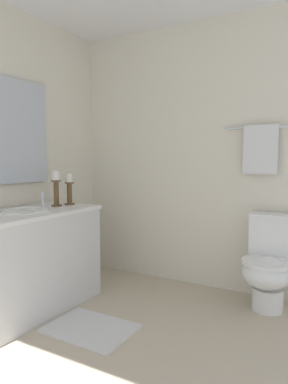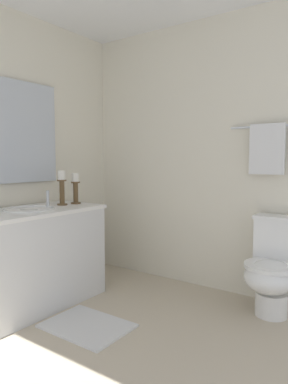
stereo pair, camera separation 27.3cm
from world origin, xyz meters
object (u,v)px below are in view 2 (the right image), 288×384
sink_basin (29,214)px  mirror (5,131)px  vanity_cabinet (30,258)px  towel_near_vanity (267,149)px  candle_holder_tall (76,188)px  towel_bar (268,126)px  toilet (273,268)px  candle_holder_short (62,187)px  bath_mat (87,326)px

sink_basin → mirror: bearing=-179.8°
vanity_cabinet → towel_near_vanity: 2.11m
sink_basin → candle_holder_tall: (0.02, 0.49, 0.18)m
candle_holder_tall → towel_bar: size_ratio=0.44×
towel_near_vanity → candle_holder_tall: bearing=-155.4°
sink_basin → toilet: size_ratio=0.54×
toilet → towel_near_vanity: 0.94m
toilet → towel_bar: bearing=121.0°
towel_bar → candle_holder_short: bearing=-151.1°
vanity_cabinet → toilet: vanity_cabinet is taller
candle_holder_short → towel_bar: (1.52, 0.84, 0.51)m
candle_holder_short → towel_near_vanity: 1.76m
sink_basin → toilet: sink_basin is taller
towel_near_vanity → vanity_cabinet: bearing=-142.2°
toilet → towel_near_vanity: (-0.13, 0.20, 0.91)m
candle_holder_short → bath_mat: bearing=-29.2°
bath_mat → candle_holder_tall: bearing=141.0°
toilet → towel_bar: 1.13m
vanity_cabinet → towel_bar: 2.20m
candle_holder_short → bath_mat: size_ratio=0.50×
towel_bar → bath_mat: 2.08m
vanity_cabinet → sink_basin: (-0.00, 0.00, 0.36)m
sink_basin → candle_holder_short: candle_holder_short is taller
vanity_cabinet → mirror: mirror is taller
bath_mat → sink_basin: bearing=179.9°
candle_holder_tall → candle_holder_short: (-0.03, -0.14, 0.01)m
sink_basin → candle_holder_tall: size_ratio=1.46×
candle_holder_tall → toilet: (1.63, 0.48, -0.58)m
candle_holder_short → toilet: 1.86m
toilet → bath_mat: (-1.02, -0.97, -0.36)m
towel_bar → sink_basin: bearing=-141.8°
toilet → towel_bar: towel_bar is taller
mirror → candle_holder_short: mirror is taller
sink_basin → mirror: size_ratio=0.39×
towel_bar → candle_holder_tall: bearing=-154.8°
candle_holder_short → toilet: bearing=20.5°
candle_holder_short → bath_mat: candle_holder_short is taller
candle_holder_short → sink_basin: bearing=-89.1°
vanity_cabinet → mirror: size_ratio=1.18×
toilet → towel_bar: (-0.13, 0.22, 1.10)m
candle_holder_tall → candle_holder_short: candle_holder_short is taller
towel_bar → towel_near_vanity: bearing=-90.0°
towel_bar → mirror: bearing=-146.4°
candle_holder_short → towel_bar: towel_bar is taller
toilet → towel_near_vanity: towel_near_vanity is taller
candle_holder_short → mirror: bearing=-127.9°
vanity_cabinet → toilet: size_ratio=1.62×
sink_basin → towel_bar: towel_bar is taller
vanity_cabinet → bath_mat: 0.74m
sink_basin → towel_near_vanity: towel_near_vanity is taller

